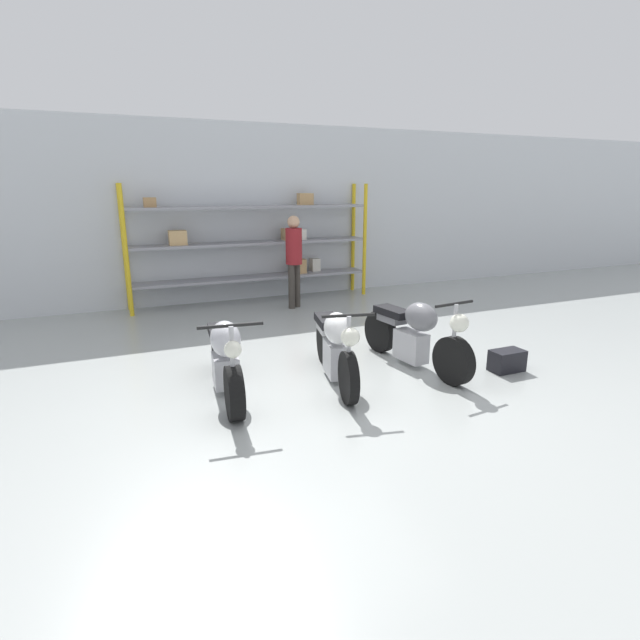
{
  "coord_description": "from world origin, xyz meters",
  "views": [
    {
      "loc": [
        -2.44,
        -5.21,
        2.34
      ],
      "look_at": [
        0.0,
        0.4,
        0.7
      ],
      "focal_mm": 28.0,
      "sensor_mm": 36.0,
      "label": 1
    }
  ],
  "objects_px": {
    "motorcycle_white": "(335,344)",
    "motorcycle_grey": "(415,334)",
    "person_browsing": "(294,254)",
    "toolbox": "(507,361)",
    "motorcycle_silver": "(225,357)",
    "shelving_rack": "(256,242)"
  },
  "relations": [
    {
      "from": "motorcycle_silver",
      "to": "motorcycle_grey",
      "type": "distance_m",
      "value": 2.51
    },
    {
      "from": "shelving_rack",
      "to": "motorcycle_white",
      "type": "distance_m",
      "value": 4.8
    },
    {
      "from": "motorcycle_grey",
      "to": "toolbox",
      "type": "relative_size",
      "value": 4.71
    },
    {
      "from": "motorcycle_white",
      "to": "toolbox",
      "type": "height_order",
      "value": "motorcycle_white"
    },
    {
      "from": "motorcycle_grey",
      "to": "toolbox",
      "type": "bearing_deg",
      "value": 51.94
    },
    {
      "from": "motorcycle_white",
      "to": "toolbox",
      "type": "xyz_separation_m",
      "value": [
        2.21,
        -0.6,
        -0.33
      ]
    },
    {
      "from": "motorcycle_white",
      "to": "person_browsing",
      "type": "height_order",
      "value": "person_browsing"
    },
    {
      "from": "motorcycle_white",
      "to": "motorcycle_grey",
      "type": "relative_size",
      "value": 0.94
    },
    {
      "from": "motorcycle_white",
      "to": "motorcycle_grey",
      "type": "height_order",
      "value": "motorcycle_grey"
    },
    {
      "from": "motorcycle_silver",
      "to": "person_browsing",
      "type": "bearing_deg",
      "value": 155.16
    },
    {
      "from": "shelving_rack",
      "to": "person_browsing",
      "type": "distance_m",
      "value": 1.02
    },
    {
      "from": "motorcycle_grey",
      "to": "shelving_rack",
      "type": "bearing_deg",
      "value": -177.3
    },
    {
      "from": "shelving_rack",
      "to": "motorcycle_white",
      "type": "relative_size",
      "value": 2.56
    },
    {
      "from": "motorcycle_white",
      "to": "shelving_rack",
      "type": "bearing_deg",
      "value": -172.21
    },
    {
      "from": "motorcycle_white",
      "to": "person_browsing",
      "type": "bearing_deg",
      "value": 179.32
    },
    {
      "from": "motorcycle_silver",
      "to": "person_browsing",
      "type": "xyz_separation_m",
      "value": [
        2.24,
        3.68,
        0.63
      ]
    },
    {
      "from": "motorcycle_white",
      "to": "motorcycle_silver",
      "type": "bearing_deg",
      "value": -84.32
    },
    {
      "from": "motorcycle_grey",
      "to": "person_browsing",
      "type": "xyz_separation_m",
      "value": [
        -0.26,
        3.81,
        0.61
      ]
    },
    {
      "from": "shelving_rack",
      "to": "motorcycle_silver",
      "type": "xyz_separation_m",
      "value": [
        -1.73,
        -4.55,
        -0.8
      ]
    },
    {
      "from": "toolbox",
      "to": "motorcycle_silver",
      "type": "bearing_deg",
      "value": 167.87
    },
    {
      "from": "person_browsing",
      "to": "toolbox",
      "type": "height_order",
      "value": "person_browsing"
    },
    {
      "from": "motorcycle_silver",
      "to": "toolbox",
      "type": "bearing_deg",
      "value": 84.33
    }
  ]
}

